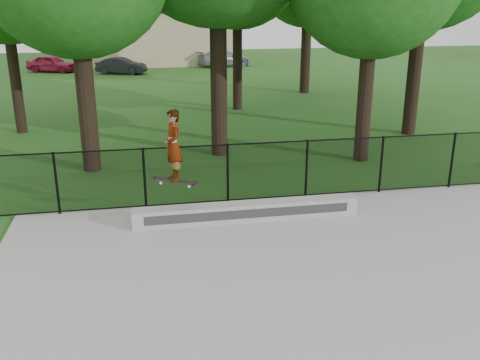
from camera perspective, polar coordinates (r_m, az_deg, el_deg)
The scene contains 9 objects.
ground at distance 8.89m, azimuth 18.86°, elevation -15.18°, with size 100.00×100.00×0.00m, color #254C15.
concrete_slab at distance 8.88m, azimuth 18.88°, elevation -15.02°, with size 14.00×12.00×0.06m, color #9E9F9A.
grind_ledge at distance 12.12m, azimuth 0.77°, elevation -3.37°, with size 5.14×0.40×0.41m, color #9C9D98.
car_a at distance 40.86m, azimuth -19.43°, elevation 11.64°, with size 1.41×3.48×1.19m, color maroon.
car_b at distance 38.51m, azimuth -12.55°, elevation 11.81°, with size 1.18×3.07×1.12m, color black.
car_c at distance 42.19m, azimuth -1.70°, elevation 12.85°, with size 1.69×3.83×1.21m, color gray.
skater_airborne at distance 11.39m, azimuth -7.14°, elevation 3.50°, with size 0.83×0.63×1.71m.
chainlink_fence at distance 13.46m, azimuth 7.11°, elevation 1.21°, with size 16.06×0.06×1.50m.
distant_building at distance 44.44m, azimuth -8.49°, elevation 14.97°, with size 12.40×6.40×4.30m.
Camera 1 is at (-4.03, -6.31, 4.79)m, focal length 40.00 mm.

